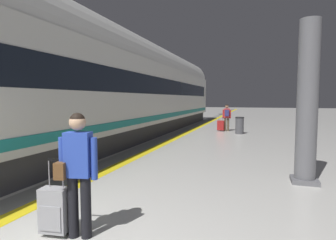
% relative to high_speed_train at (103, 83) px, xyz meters
% --- Properties ---
extents(safety_line_strip, '(0.36, 80.00, 0.01)m').
position_rel_high_speed_train_xyz_m(safety_line_strip, '(2.24, 2.37, -2.50)').
color(safety_line_strip, yellow).
rests_on(safety_line_strip, ground).
extents(tactile_edge_band, '(0.75, 80.00, 0.01)m').
position_rel_high_speed_train_xyz_m(tactile_edge_band, '(1.85, 2.37, -2.50)').
color(tactile_edge_band, slate).
rests_on(tactile_edge_band, ground).
extents(high_speed_train, '(2.94, 31.71, 4.97)m').
position_rel_high_speed_train_xyz_m(high_speed_train, '(0.00, 0.00, 0.00)').
color(high_speed_train, '#38383D').
rests_on(high_speed_train, ground).
extents(traveller_foreground, '(0.55, 0.36, 1.70)m').
position_rel_high_speed_train_xyz_m(traveller_foreground, '(3.69, -6.80, -1.52)').
color(traveller_foreground, black).
rests_on(traveller_foreground, ground).
extents(rolling_suitcase_foreground, '(0.41, 0.28, 1.06)m').
position_rel_high_speed_train_xyz_m(rolling_suitcase_foreground, '(3.36, -6.87, -2.14)').
color(rolling_suitcase_foreground, '#9E9EA3').
rests_on(rolling_suitcase_foreground, ground).
extents(passenger_near, '(0.48, 0.33, 1.56)m').
position_rel_high_speed_train_xyz_m(passenger_near, '(4.26, 6.42, -1.58)').
color(passenger_near, brown).
rests_on(passenger_near, ground).
extents(suitcase_near, '(0.40, 0.27, 1.01)m').
position_rel_high_speed_train_xyz_m(suitcase_near, '(3.94, 6.30, -2.16)').
color(suitcase_near, '#A51E1E').
rests_on(suitcase_near, ground).
extents(platform_pillar, '(0.56, 0.56, 3.60)m').
position_rel_high_speed_train_xyz_m(platform_pillar, '(7.00, -3.14, -0.78)').
color(platform_pillar, slate).
rests_on(platform_pillar, ground).
extents(waste_bin, '(0.46, 0.46, 0.91)m').
position_rel_high_speed_train_xyz_m(waste_bin, '(5.05, 5.36, -2.05)').
color(waste_bin, '#4C4C51').
rests_on(waste_bin, ground).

